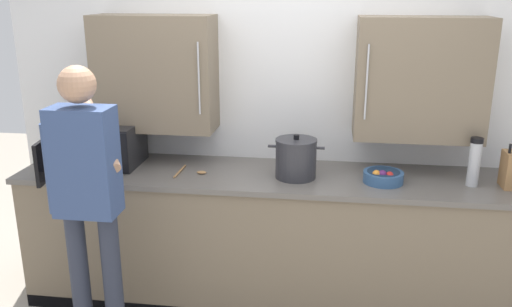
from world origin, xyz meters
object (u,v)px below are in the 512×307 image
object	(u,v)px
microwave_oven	(99,144)
fruit_bowl	(383,176)
stock_pot	(296,158)
thermos_flask	(474,162)
knife_block	(512,170)
person_figure	(87,190)
wooden_spoon	(190,172)

from	to	relation	value
microwave_oven	fruit_bowl	distance (m)	1.90
stock_pot	thermos_flask	xyz separation A→B (m)	(1.08, -0.00, 0.03)
stock_pot	knife_block	distance (m)	1.31
microwave_oven	knife_block	distance (m)	2.66
fruit_bowl	person_figure	bearing A→B (deg)	-159.71
knife_block	thermos_flask	bearing A→B (deg)	-179.71
fruit_bowl	person_figure	size ratio (longest dim) A/B	0.14
wooden_spoon	knife_block	bearing A→B (deg)	0.45
stock_pot	microwave_oven	bearing A→B (deg)	176.67
stock_pot	thermos_flask	distance (m)	1.09
microwave_oven	wooden_spoon	world-z (taller)	microwave_oven
fruit_bowl	knife_block	world-z (taller)	knife_block
wooden_spoon	fruit_bowl	distance (m)	1.24
microwave_oven	knife_block	world-z (taller)	knife_block
wooden_spoon	knife_block	xyz separation A→B (m)	(2.00, 0.02, 0.10)
microwave_oven	person_figure	world-z (taller)	person_figure
microwave_oven	wooden_spoon	distance (m)	0.68
wooden_spoon	person_figure	distance (m)	0.75
wooden_spoon	stock_pot	size ratio (longest dim) A/B	0.66
microwave_oven	fruit_bowl	bearing A→B (deg)	-3.04
thermos_flask	wooden_spoon	bearing A→B (deg)	-179.53
stock_pot	knife_block	size ratio (longest dim) A/B	1.18
person_figure	microwave_oven	bearing A→B (deg)	108.22
fruit_bowl	thermos_flask	size ratio (longest dim) A/B	0.81
knife_block	thermos_flask	size ratio (longest dim) A/B	1.00
stock_pot	thermos_flask	bearing A→B (deg)	-0.09
fruit_bowl	person_figure	xyz separation A→B (m)	(-1.66, -0.61, 0.05)
stock_pot	fruit_bowl	size ratio (longest dim) A/B	1.45
wooden_spoon	stock_pot	xyz separation A→B (m)	(0.69, 0.02, 0.12)
knife_block	person_figure	xyz separation A→B (m)	(-2.42, -0.64, -0.02)
stock_pot	knife_block	world-z (taller)	knife_block
microwave_oven	stock_pot	distance (m)	1.35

